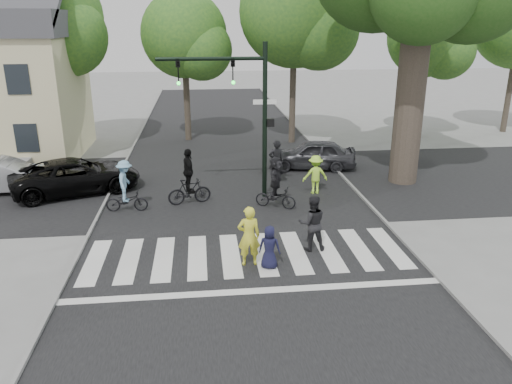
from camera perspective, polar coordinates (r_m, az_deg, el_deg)
ground at (r=14.35m, az=-0.65°, el=-8.88°), size 120.00×120.00×0.00m
road_stem at (r=18.90m, az=-2.19°, el=-1.81°), size 10.00×70.00×0.01m
road_cross at (r=21.72m, az=-2.79°, el=0.98°), size 70.00×10.00×0.01m
curb_left at (r=19.22m, az=-17.39°, el=-2.20°), size 0.10×70.00×0.10m
curb_right at (r=19.87m, az=12.50°, el=-1.07°), size 0.10×70.00×0.10m
crosswalk at (r=14.93m, az=-0.91°, el=-7.68°), size 10.00×3.85×0.01m
traffic_signal at (r=19.10m, az=-1.53°, el=10.52°), size 4.45×0.29×6.00m
bg_tree_1 at (r=29.08m, az=-22.34°, el=17.52°), size 6.09×5.80×9.80m
bg_tree_2 at (r=29.26m, az=-7.73°, el=16.98°), size 5.04×4.80×8.40m
bg_tree_3 at (r=28.45m, az=5.15°, el=19.36°), size 6.30×6.00×10.20m
bg_tree_4 at (r=31.78m, az=19.49°, el=16.00°), size 4.83×4.60×8.15m
pedestrian_woman at (r=14.25m, az=-0.82°, el=-5.06°), size 0.67×0.45×1.80m
pedestrian_child at (r=14.19m, az=1.55°, el=-6.34°), size 0.71×0.56×1.28m
pedestrian_adult at (r=15.29m, az=6.43°, el=-3.55°), size 0.87×0.68×1.76m
cyclist_left at (r=18.91m, az=-14.65°, el=0.27°), size 1.55×1.02×1.95m
cyclist_mid at (r=19.20m, az=-7.67°, el=1.18°), size 1.73×1.08×2.18m
cyclist_right at (r=18.64m, az=2.27°, el=0.77°), size 1.66×1.53×2.00m
car_suv at (r=21.69m, az=-19.86°, el=1.75°), size 5.57×3.96×1.41m
car_silver at (r=22.94m, az=-27.00°, el=1.69°), size 4.34×1.69×1.41m
car_grey at (r=23.95m, az=6.46°, el=4.31°), size 4.31×2.36×1.39m
bystander_hivis at (r=20.40m, az=6.79°, el=1.99°), size 1.06×0.65×1.59m
bystander_dark at (r=21.79m, az=2.31°, el=3.57°), size 0.73×0.53×1.85m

